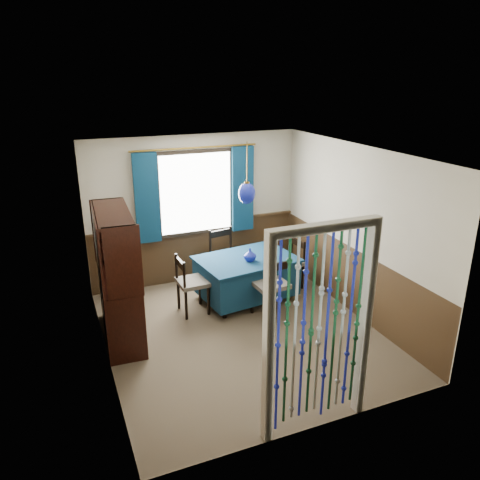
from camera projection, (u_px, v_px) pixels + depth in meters
name	position (u px, v px, depth m)	size (l,w,h in m)	color
floor	(241.00, 332.00, 6.54)	(4.00, 4.00, 0.00)	brown
ceiling	(241.00, 153.00, 5.69)	(4.00, 4.00, 0.00)	silver
wall_back	(195.00, 210.00, 7.85)	(3.60, 3.60, 0.00)	beige
wall_front	(323.00, 319.00, 4.38)	(3.60, 3.60, 0.00)	beige
wall_left	(99.00, 270.00, 5.47)	(4.00, 4.00, 0.00)	beige
wall_right	(356.00, 232.00, 6.77)	(4.00, 4.00, 0.00)	beige
wainscot_back	(197.00, 252.00, 8.09)	(3.60, 3.60, 0.00)	#3E2A17
wainscot_front	(318.00, 385.00, 4.65)	(3.60, 3.60, 0.00)	#3E2A17
wainscot_left	(107.00, 326.00, 5.73)	(4.00, 4.00, 0.00)	#3E2A17
wainscot_right	(351.00, 279.00, 7.01)	(4.00, 4.00, 0.00)	#3E2A17
window	(196.00, 193.00, 7.71)	(1.32, 0.12, 1.42)	black
doorway	(319.00, 335.00, 4.50)	(1.16, 0.12, 2.18)	silver
dining_table	(246.00, 275.00, 7.35)	(1.59, 1.20, 0.71)	#0E314C
chair_near	(271.00, 285.00, 6.80)	(0.50, 0.48, 0.95)	black
chair_far	(226.00, 257.00, 7.85)	(0.55, 0.53, 0.97)	black
chair_left	(191.00, 283.00, 6.94)	(0.44, 0.46, 0.91)	black
chair_right	(291.00, 262.00, 7.79)	(0.45, 0.47, 0.83)	black
sideboard	(119.00, 296.00, 6.24)	(0.55, 1.39, 1.79)	black
pendant_lamp	(247.00, 193.00, 6.90)	(0.26, 0.26, 0.92)	olive
vase_table	(250.00, 255.00, 7.11)	(0.18, 0.18, 0.18)	navy
bowl_shelf	(123.00, 258.00, 5.81)	(0.21, 0.21, 0.05)	beige
vase_sideboard	(118.00, 263.00, 6.35)	(0.16, 0.16, 0.17)	beige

